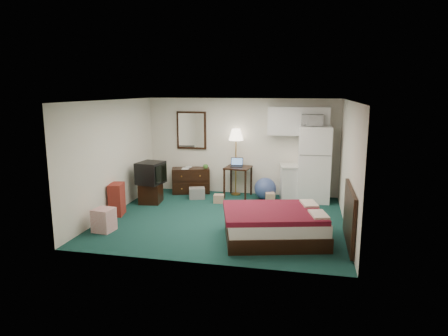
% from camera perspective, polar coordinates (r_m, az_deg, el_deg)
% --- Properties ---
extents(floor, '(5.00, 4.50, 0.01)m').
position_cam_1_polar(floor, '(8.60, -0.05, -7.27)').
color(floor, black).
rests_on(floor, ground).
extents(ceiling, '(5.00, 4.50, 0.01)m').
position_cam_1_polar(ceiling, '(8.16, -0.05, 9.63)').
color(ceiling, silver).
rests_on(ceiling, walls).
extents(walls, '(5.01, 4.51, 2.50)m').
position_cam_1_polar(walls, '(8.29, -0.05, 0.96)').
color(walls, silver).
rests_on(walls, floor).
extents(mirror, '(0.80, 0.06, 1.00)m').
position_cam_1_polar(mirror, '(10.70, -4.66, 5.39)').
color(mirror, white).
rests_on(mirror, walls).
extents(upper_cabinets, '(1.50, 0.35, 0.70)m').
position_cam_1_polar(upper_cabinets, '(10.09, 10.60, 6.60)').
color(upper_cabinets, silver).
rests_on(upper_cabinets, walls).
extents(headboard, '(0.06, 1.56, 1.00)m').
position_cam_1_polar(headboard, '(7.34, 17.47, -6.54)').
color(headboard, black).
rests_on(headboard, walls).
extents(dresser, '(1.07, 0.72, 0.67)m').
position_cam_1_polar(dresser, '(10.68, -4.76, -1.78)').
color(dresser, black).
rests_on(dresser, floor).
extents(floor_lamp, '(0.46, 0.46, 1.73)m').
position_cam_1_polar(floor_lamp, '(10.36, 1.70, 0.85)').
color(floor_lamp, gold).
rests_on(floor_lamp, floor).
extents(desk, '(0.69, 0.69, 0.78)m').
position_cam_1_polar(desk, '(10.26, 2.01, -1.96)').
color(desk, black).
rests_on(desk, floor).
extents(exercise_ball, '(0.65, 0.65, 0.55)m').
position_cam_1_polar(exercise_ball, '(10.07, 5.91, -2.94)').
color(exercise_ball, '#35477F').
rests_on(exercise_ball, floor).
extents(kitchen_counter, '(0.85, 0.70, 0.84)m').
position_cam_1_polar(kitchen_counter, '(10.15, 10.28, -2.10)').
color(kitchen_counter, silver).
rests_on(kitchen_counter, floor).
extents(fridge, '(0.80, 0.80, 1.85)m').
position_cam_1_polar(fridge, '(10.02, 12.71, 0.58)').
color(fridge, white).
rests_on(fridge, floor).
extents(bed, '(2.05, 1.77, 0.57)m').
position_cam_1_polar(bed, '(7.41, 7.24, -8.13)').
color(bed, '#59131E').
rests_on(bed, floor).
extents(tv_stand, '(0.54, 0.58, 0.49)m').
position_cam_1_polar(tv_stand, '(9.90, -10.41, -3.51)').
color(tv_stand, black).
rests_on(tv_stand, floor).
extents(suitcase, '(0.35, 0.48, 0.71)m').
position_cam_1_polar(suitcase, '(9.08, -15.06, -4.33)').
color(suitcase, maroon).
rests_on(suitcase, floor).
extents(retail_box, '(0.40, 0.40, 0.45)m').
position_cam_1_polar(retail_box, '(8.16, -16.79, -7.11)').
color(retail_box, white).
rests_on(retail_box, floor).
extents(file_bin, '(0.47, 0.40, 0.27)m').
position_cam_1_polar(file_bin, '(10.15, -3.88, -3.60)').
color(file_bin, slate).
rests_on(file_bin, floor).
extents(cardboard_box_a, '(0.26, 0.22, 0.20)m').
position_cam_1_polar(cardboard_box_a, '(9.76, -0.74, -4.40)').
color(cardboard_box_a, '#9A7961').
rests_on(cardboard_box_a, floor).
extents(cardboard_box_b, '(0.26, 0.29, 0.25)m').
position_cam_1_polar(cardboard_box_b, '(9.79, 6.60, -4.27)').
color(cardboard_box_b, '#9A7961').
rests_on(cardboard_box_b, floor).
extents(laptop, '(0.32, 0.27, 0.21)m').
position_cam_1_polar(laptop, '(10.17, 1.80, 0.78)').
color(laptop, black).
rests_on(laptop, desk).
extents(crt_tv, '(0.65, 0.69, 0.52)m').
position_cam_1_polar(crt_tv, '(9.76, -10.43, -0.68)').
color(crt_tv, black).
rests_on(crt_tv, tv_stand).
extents(microwave, '(0.53, 0.33, 0.34)m').
position_cam_1_polar(microwave, '(9.90, 12.49, 6.88)').
color(microwave, white).
rests_on(microwave, fridge).
extents(book_a, '(0.18, 0.05, 0.25)m').
position_cam_1_polar(book_a, '(10.49, -6.03, 0.53)').
color(book_a, '#9A7961').
rests_on(book_a, dresser).
extents(book_b, '(0.16, 0.03, 0.22)m').
position_cam_1_polar(book_b, '(10.70, -5.48, 0.67)').
color(book_b, '#9A7961').
rests_on(book_b, dresser).
extents(mug, '(0.14, 0.12, 0.13)m').
position_cam_1_polar(mug, '(10.51, -2.65, 0.28)').
color(mug, '#4D9639').
rests_on(mug, dresser).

